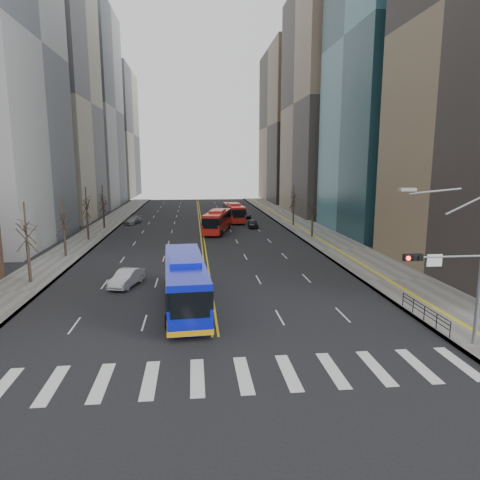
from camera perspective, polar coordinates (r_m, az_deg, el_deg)
The scene contains 16 objects.
ground at distance 22.92m, azimuth -2.62°, elevation -17.66°, with size 220.00×220.00×0.00m, color black.
sidewalk_right at distance 68.69m, azimuth 9.65°, elevation 1.12°, with size 7.00×130.00×0.15m, color slate.
sidewalk_left at distance 67.84m, azimuth -19.18°, elevation 0.59°, with size 5.00×130.00×0.15m, color slate.
crosswalk at distance 22.92m, azimuth -2.62°, elevation -17.65°, with size 26.70×4.00×0.01m.
centerline at distance 76.00m, azimuth -5.27°, elevation 2.03°, with size 0.55×100.00×0.01m.
office_towers at distance 89.74m, azimuth -5.61°, elevation 18.59°, with size 83.00×134.00×58.00m.
signal_mast at distance 27.43m, azimuth 27.08°, elevation -3.26°, with size 5.37×0.37×9.39m.
pedestrian_railing at distance 32.04m, azimuth 23.37°, elevation -8.65°, with size 0.06×6.06×1.02m.
street_trees at distance 55.42m, azimuth -12.42°, elevation 3.89°, with size 35.20×47.20×7.60m.
blue_bus at distance 32.51m, azimuth -7.33°, elevation -5.37°, with size 3.68×13.60×3.88m.
red_bus_near at distance 67.22m, azimuth -3.02°, elevation 2.70°, with size 5.23×11.51×3.56m.
red_bus_far at distance 79.76m, azimuth -0.84°, elevation 3.85°, with size 3.37×11.11×3.48m.
car_white at distance 39.20m, azimuth -14.88°, elevation -4.90°, with size 1.56×4.48×1.48m, color silver.
car_dark_mid at distance 72.19m, azimuth 1.74°, elevation 2.19°, with size 1.64×4.08×1.39m, color black.
car_silver at distance 79.23m, azimuth -14.09°, elevation 2.57°, with size 1.83×4.50×1.30m, color gray.
car_dark_far at distance 85.11m, azimuth 0.55°, elevation 3.33°, with size 1.89×4.10×1.14m, color black.
Camera 1 is at (-1.21, -20.24, 10.69)m, focal length 32.00 mm.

